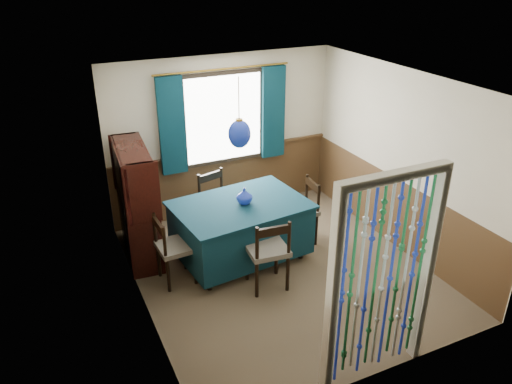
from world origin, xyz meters
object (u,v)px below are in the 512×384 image
dining_table (241,227)px  vase_sideboard (136,189)px  pendant_lamp (239,134)px  vase_table (244,197)px  chair_far (218,203)px  chair_right (302,210)px  chair_left (173,248)px  bowl_shelf (143,187)px  sideboard (138,218)px  chair_near (268,251)px

dining_table → vase_sideboard: vase_sideboard is taller
pendant_lamp → vase_table: bearing=-12.2°
chair_far → chair_right: (1.02, -0.68, -0.01)m
chair_far → chair_left: 1.28m
bowl_shelf → vase_sideboard: bowl_shelf is taller
sideboard → chair_left: bearing=-68.8°
chair_far → pendant_lamp: 1.49m
chair_left → pendant_lamp: size_ratio=1.05×
pendant_lamp → chair_near: bearing=-87.1°
chair_left → pendant_lamp: pendant_lamp is taller
pendant_lamp → chair_left: bearing=-172.1°
bowl_shelf → chair_far: bearing=14.4°
chair_near → bowl_shelf: size_ratio=5.10×
chair_far → vase_table: vase_table is taller
vase_table → vase_sideboard: 1.53m
vase_sideboard → bowl_shelf: bearing=-90.0°
chair_near → pendant_lamp: (-0.04, 0.75, 1.28)m
chair_right → bowl_shelf: (-2.14, 0.39, 0.61)m
chair_right → pendant_lamp: size_ratio=1.07×
sideboard → pendant_lamp: (1.22, -0.68, 1.24)m
bowl_shelf → dining_table: bearing=-21.4°
pendant_lamp → vase_sideboard: size_ratio=4.87×
bowl_shelf → vase_sideboard: size_ratio=1.06×
chair_far → pendant_lamp: pendant_lamp is taller
chair_far → sideboard: size_ratio=0.61×
chair_right → vase_table: 1.02m
vase_table → bowl_shelf: size_ratio=1.06×
pendant_lamp → vase_sideboard: pendant_lamp is taller
vase_table → sideboard: bearing=151.5°
pendant_lamp → bowl_shelf: bearing=158.6°
chair_near → chair_far: bearing=98.9°
vase_table → vase_sideboard: (-1.21, 0.94, -0.05)m
chair_left → chair_right: chair_right is taller
chair_far → pendant_lamp: bearing=77.9°
chair_far → vase_sideboard: bearing=-24.6°
vase_sideboard → sideboard: bearing=-103.6°
chair_left → bowl_shelf: bearing=-165.5°
dining_table → chair_near: size_ratio=1.87×
chair_near → chair_far: (-0.08, 1.49, -0.01)m
chair_left → bowl_shelf: bowl_shelf is taller
chair_right → bowl_shelf: bowl_shelf is taller
chair_far → vase_sideboard: vase_sideboard is taller
chair_near → chair_left: 1.19m
dining_table → chair_far: 0.74m
chair_near → vase_sideboard: bearing=131.4°
chair_left → bowl_shelf: 0.87m
sideboard → vase_table: (1.27, -0.69, 0.37)m
dining_table → pendant_lamp: size_ratio=2.08×
chair_near → chair_right: 1.24m
chair_left → vase_sideboard: size_ratio=5.10×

